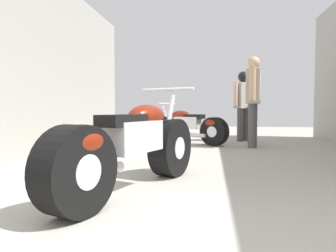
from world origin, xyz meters
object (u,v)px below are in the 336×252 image
object	(u,v)px
motorcycle_maroon_cruiser	(132,148)
motorcycle_black_naked	(189,127)
mechanic_in_blue	(253,96)
mechanic_with_helmet	(243,100)

from	to	relation	value
motorcycle_maroon_cruiser	motorcycle_black_naked	distance (m)	3.94
motorcycle_maroon_cruiser	motorcycle_black_naked	world-z (taller)	motorcycle_maroon_cruiser
motorcycle_black_naked	motorcycle_maroon_cruiser	bearing A→B (deg)	-93.22
mechanic_in_blue	mechanic_with_helmet	bearing A→B (deg)	93.73
motorcycle_black_naked	mechanic_in_blue	xyz separation A→B (m)	(1.27, -0.43, 0.63)
mechanic_with_helmet	motorcycle_black_naked	bearing A→B (deg)	-149.49
motorcycle_maroon_cruiser	mechanic_in_blue	size ratio (longest dim) A/B	1.15
motorcycle_maroon_cruiser	mechanic_with_helmet	bearing A→B (deg)	72.99
mechanic_in_blue	motorcycle_maroon_cruiser	bearing A→B (deg)	-113.12
motorcycle_black_naked	mechanic_in_blue	size ratio (longest dim) A/B	0.98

